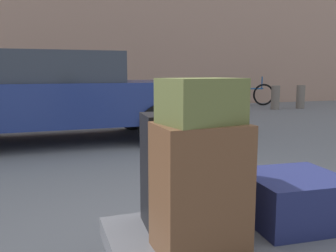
{
  "coord_description": "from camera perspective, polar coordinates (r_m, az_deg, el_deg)",
  "views": [
    {
      "loc": [
        -0.92,
        -1.52,
        1.12
      ],
      "look_at": [
        0.0,
        1.2,
        0.69
      ],
      "focal_mm": 38.79,
      "sensor_mm": 36.0,
      "label": 1
    }
  ],
  "objects": [
    {
      "name": "suitcase_black_rear_right",
      "position": [
        1.87,
        2.06,
        -6.76
      ],
      "size": [
        0.4,
        0.26,
        0.57
      ],
      "primitive_type": "cube",
      "rotation": [
        0.0,
        0.0,
        -0.07
      ],
      "color": "black",
      "rests_on": "luggage_cart"
    },
    {
      "name": "bollard_kerb_mid",
      "position": [
        10.35,
        7.97,
        4.21
      ],
      "size": [
        0.25,
        0.25,
        0.71
      ],
      "primitive_type": "cylinder",
      "color": "#72665B",
      "rests_on": "ground_plane"
    },
    {
      "name": "bollard_kerb_near",
      "position": [
        9.87,
        1.59,
        4.08
      ],
      "size": [
        0.25,
        0.25,
        0.71
      ],
      "primitive_type": "cylinder",
      "color": "#72665B",
      "rests_on": "ground_plane"
    },
    {
      "name": "bollard_corner",
      "position": [
        11.86,
        20.11,
        4.32
      ],
      "size": [
        0.25,
        0.25,
        0.71
      ],
      "primitive_type": "cylinder",
      "color": "#72665B",
      "rests_on": "ground_plane"
    },
    {
      "name": "duffel_bag_olive_topmost_pile",
      "position": [
        1.52,
        5.24,
        3.93
      ],
      "size": [
        0.36,
        0.29,
        0.19
      ],
      "primitive_type": "cube",
      "rotation": [
        0.0,
        0.0,
        0.19
      ],
      "color": "#4C5128",
      "rests_on": "suitcase_brown_front_right"
    },
    {
      "name": "luggage_cart",
      "position": [
        1.97,
        11.8,
        -17.25
      ],
      "size": [
        1.35,
        0.73,
        0.34
      ],
      "color": "#4C4C51",
      "rests_on": "ground_plane"
    },
    {
      "name": "parked_car",
      "position": [
        6.04,
        -17.56,
        4.72
      ],
      "size": [
        4.32,
        1.96,
        1.42
      ],
      "color": "navy",
      "rests_on": "ground_plane"
    },
    {
      "name": "bicycle_leaning",
      "position": [
        12.38,
        12.53,
        4.87
      ],
      "size": [
        1.73,
        0.45,
        0.96
      ],
      "color": "black",
      "rests_on": "ground_plane"
    },
    {
      "name": "suitcase_navy_center",
      "position": [
        2.04,
        19.07,
        -10.69
      ],
      "size": [
        0.52,
        0.49,
        0.25
      ],
      "primitive_type": "cube",
      "rotation": [
        0.0,
        0.0,
        -0.06
      ],
      "color": "#191E47",
      "rests_on": "luggage_cart"
    },
    {
      "name": "bollard_kerb_far",
      "position": [
        11.32,
        16.52,
        4.31
      ],
      "size": [
        0.25,
        0.25,
        0.71
      ],
      "primitive_type": "cylinder",
      "color": "#72665B",
      "rests_on": "ground_plane"
    },
    {
      "name": "suitcase_brown_front_right",
      "position": [
        1.6,
        5.05,
        -9.71
      ],
      "size": [
        0.39,
        0.29,
        0.57
      ],
      "primitive_type": "cube",
      "rotation": [
        0.0,
        0.0,
        0.03
      ],
      "color": "#51331E",
      "rests_on": "luggage_cart"
    }
  ]
}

